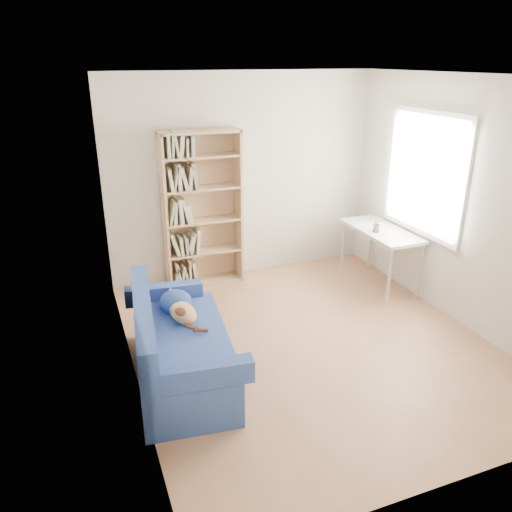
{
  "coord_description": "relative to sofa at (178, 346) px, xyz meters",
  "views": [
    {
      "loc": [
        -2.1,
        -3.96,
        2.74
      ],
      "look_at": [
        -0.41,
        0.45,
        0.85
      ],
      "focal_mm": 35.0,
      "sensor_mm": 36.0,
      "label": 1
    }
  ],
  "objects": [
    {
      "name": "sofa",
      "position": [
        0.0,
        0.0,
        0.0
      ],
      "size": [
        0.97,
        1.74,
        0.82
      ],
      "rotation": [
        0.0,
        0.0,
        -0.11
      ],
      "color": "navy",
      "rests_on": "ground"
    },
    {
      "name": "ground",
      "position": [
        1.38,
        0.09,
        -0.31
      ],
      "size": [
        4.0,
        4.0,
        0.0
      ],
      "primitive_type": "plane",
      "color": "#AA724C",
      "rests_on": "ground"
    },
    {
      "name": "room_shell",
      "position": [
        1.47,
        0.12,
        1.33
      ],
      "size": [
        3.54,
        4.04,
        2.62
      ],
      "color": "silver",
      "rests_on": "ground"
    },
    {
      "name": "bookshelf",
      "position": [
        0.78,
        1.92,
        0.59
      ],
      "size": [
        0.97,
        0.3,
        1.95
      ],
      "color": "tan",
      "rests_on": "ground"
    },
    {
      "name": "pen_cup",
      "position": [
        2.71,
        0.99,
        0.5
      ],
      "size": [
        0.08,
        0.08,
        0.15
      ],
      "color": "white",
      "rests_on": "desk"
    },
    {
      "name": "desk",
      "position": [
        2.84,
        1.05,
        0.36
      ],
      "size": [
        0.53,
        1.16,
        0.75
      ],
      "color": "silver",
      "rests_on": "ground"
    }
  ]
}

